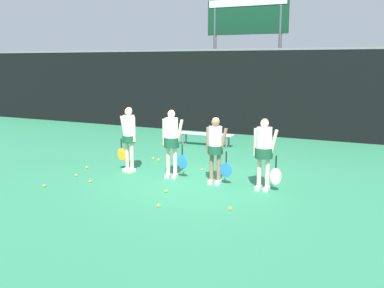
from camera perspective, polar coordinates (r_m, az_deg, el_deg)
The scene contains 20 objects.
ground_plane at distance 11.39m, azimuth 0.42°, elevation -4.63°, with size 140.00×140.00×0.00m, color #2D7F56.
fence_windscreen at distance 18.03m, azimuth 10.76°, elevation 6.39°, with size 60.00×0.08×3.47m.
scoreboard at distance 19.85m, azimuth 6.97°, elevation 14.31°, with size 3.58×0.15×5.56m.
bench_courtside at distance 15.91m, azimuth 1.74°, elevation 1.14°, with size 2.03×0.43×0.45m.
player_0 at distance 12.21m, azimuth -8.03°, elevation 1.28°, with size 0.64×0.36×1.76m.
player_1 at distance 11.47m, azimuth -2.60°, elevation 0.78°, with size 0.67×0.39×1.76m.
player_2 at distance 10.90m, azimuth 3.02°, elevation -0.15°, with size 0.67×0.38×1.64m.
player_3 at distance 10.46m, azimuth 9.15°, elevation -0.52°, with size 0.68×0.41×1.69m.
tennis_ball_0 at distance 12.96m, azimuth -13.23°, elevation -2.91°, with size 0.07×0.07×0.07m, color #CCE033.
tennis_ball_1 at distance 12.15m, azimuth -14.51°, elevation -3.86°, with size 0.06×0.06×0.06m, color #CCE033.
tennis_ball_2 at distance 9.20m, azimuth 4.86°, elevation -8.16°, with size 0.07×0.07×0.07m, color #CCE033.
tennis_ball_3 at distance 12.37m, azimuth 1.28°, elevation -3.27°, with size 0.06×0.06×0.06m, color #CCE033.
tennis_ball_4 at distance 12.74m, azimuth 3.21°, elevation -2.88°, with size 0.06×0.06×0.06m, color #CCE033.
tennis_ball_5 at distance 12.05m, azimuth -7.94°, elevation -3.73°, with size 0.07×0.07×0.07m, color #CCE033.
tennis_ball_6 at distance 10.35m, azimuth -3.32°, elevation -6.00°, with size 0.07×0.07×0.07m, color #CCE033.
tennis_ball_7 at distance 11.45m, azimuth -12.82°, elevation -4.65°, with size 0.07×0.07×0.07m, color #CCE033.
tennis_ball_8 at distance 13.62m, azimuth -4.28°, elevation -2.01°, with size 0.07×0.07×0.07m, color #CCE033.
tennis_ball_9 at distance 11.36m, azimuth -18.25°, elevation -5.04°, with size 0.07×0.07×0.07m, color #CCE033.
tennis_ball_10 at distance 9.37m, azimuth -4.26°, elevation -7.78°, with size 0.07×0.07×0.07m, color #CCE033.
tennis_ball_11 at distance 13.81m, azimuth -4.96°, elevation -1.84°, with size 0.07×0.07×0.07m, color #CCE033.
Camera 1 is at (4.75, -9.92, 2.96)m, focal length 42.00 mm.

